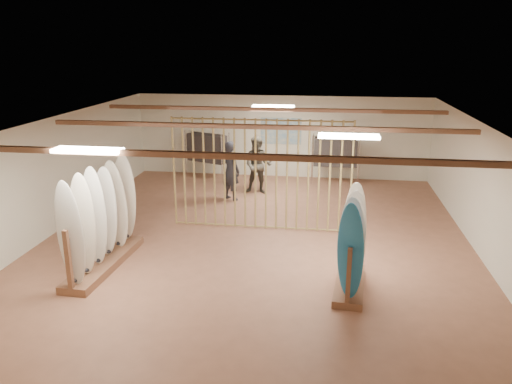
# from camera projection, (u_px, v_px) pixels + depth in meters

# --- Properties ---
(floor) EXTENTS (12.00, 12.00, 0.00)m
(floor) POSITION_uv_depth(u_px,v_px,m) (256.00, 240.00, 11.88)
(floor) COLOR #9E664C
(floor) RESTS_ON ground
(ceiling) EXTENTS (12.00, 12.00, 0.00)m
(ceiling) POSITION_uv_depth(u_px,v_px,m) (256.00, 123.00, 11.07)
(ceiling) COLOR gray
(ceiling) RESTS_ON ground
(wall_back) EXTENTS (12.00, 0.00, 12.00)m
(wall_back) POSITION_uv_depth(u_px,v_px,m) (281.00, 137.00, 17.16)
(wall_back) COLOR white
(wall_back) RESTS_ON ground
(wall_front) EXTENTS (12.00, 0.00, 12.00)m
(wall_front) POSITION_uv_depth(u_px,v_px,m) (182.00, 323.00, 5.79)
(wall_front) COLOR white
(wall_front) RESTS_ON ground
(wall_left) EXTENTS (0.00, 12.00, 12.00)m
(wall_left) POSITION_uv_depth(u_px,v_px,m) (53.00, 176.00, 12.16)
(wall_left) COLOR white
(wall_left) RESTS_ON ground
(wall_right) EXTENTS (0.00, 12.00, 12.00)m
(wall_right) POSITION_uv_depth(u_px,v_px,m) (484.00, 193.00, 10.79)
(wall_right) COLOR white
(wall_right) RESTS_ON ground
(ceiling_slats) EXTENTS (9.50, 6.12, 0.10)m
(ceiling_slats) POSITION_uv_depth(u_px,v_px,m) (256.00, 127.00, 11.09)
(ceiling_slats) COLOR brown
(ceiling_slats) RESTS_ON ground
(light_panels) EXTENTS (1.20, 0.35, 0.06)m
(light_panels) POSITION_uv_depth(u_px,v_px,m) (256.00, 126.00, 11.09)
(light_panels) COLOR white
(light_panels) RESTS_ON ground
(bamboo_partition) EXTENTS (4.45, 0.05, 2.78)m
(bamboo_partition) POSITION_uv_depth(u_px,v_px,m) (261.00, 175.00, 12.23)
(bamboo_partition) COLOR tan
(bamboo_partition) RESTS_ON ground
(poster) EXTENTS (1.40, 0.03, 0.90)m
(poster) POSITION_uv_depth(u_px,v_px,m) (281.00, 131.00, 17.08)
(poster) COLOR teal
(poster) RESTS_ON ground
(rack_left) EXTENTS (0.71, 2.71, 2.17)m
(rack_left) POSITION_uv_depth(u_px,v_px,m) (102.00, 233.00, 10.29)
(rack_left) COLOR brown
(rack_left) RESTS_ON floor
(rack_right) EXTENTS (0.69, 1.72, 1.95)m
(rack_right) POSITION_uv_depth(u_px,v_px,m) (351.00, 257.00, 9.35)
(rack_right) COLOR brown
(rack_right) RESTS_ON floor
(clothing_rack_a) EXTENTS (1.46, 0.92, 1.65)m
(clothing_rack_a) POSITION_uv_depth(u_px,v_px,m) (207.00, 148.00, 16.92)
(clothing_rack_a) COLOR silver
(clothing_rack_a) RESTS_ON floor
(clothing_rack_b) EXTENTS (1.51, 0.44, 1.62)m
(clothing_rack_b) POSITION_uv_depth(u_px,v_px,m) (336.00, 152.00, 16.36)
(clothing_rack_b) COLOR silver
(clothing_rack_b) RESTS_ON floor
(shopper_a) EXTENTS (0.89, 0.82, 2.01)m
(shopper_a) POSITION_uv_depth(u_px,v_px,m) (231.00, 167.00, 14.67)
(shopper_a) COLOR #26272E
(shopper_a) RESTS_ON floor
(shopper_b) EXTENTS (1.00, 0.79, 2.03)m
(shopper_b) POSITION_uv_depth(u_px,v_px,m) (258.00, 162.00, 15.27)
(shopper_b) COLOR #3D382F
(shopper_b) RESTS_ON floor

